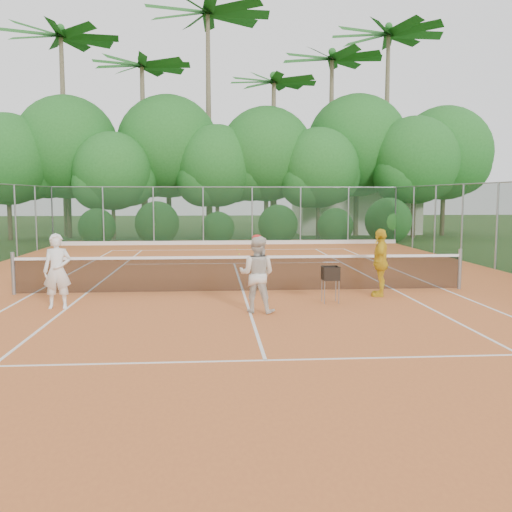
{
  "coord_description": "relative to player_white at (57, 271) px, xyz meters",
  "views": [
    {
      "loc": [
        -0.8,
        -14.97,
        2.56
      ],
      "look_at": [
        0.25,
        -1.2,
        1.1
      ],
      "focal_mm": 40.0,
      "sensor_mm": 36.0,
      "label": 1
    }
  ],
  "objects": [
    {
      "name": "ground",
      "position": [
        4.31,
        1.91,
        -0.87
      ],
      "size": [
        120.0,
        120.0,
        0.0
      ],
      "primitive_type": "plane",
      "color": "#274518",
      "rests_on": "ground"
    },
    {
      "name": "clay_court",
      "position": [
        4.31,
        1.91,
        -0.86
      ],
      "size": [
        18.0,
        36.0,
        0.02
      ],
      "primitive_type": "cube",
      "color": "#C7662E",
      "rests_on": "ground"
    },
    {
      "name": "club_building",
      "position": [
        13.31,
        25.91,
        0.63
      ],
      "size": [
        8.0,
        5.0,
        3.0
      ],
      "primitive_type": "cube",
      "color": "beige",
      "rests_on": "ground"
    },
    {
      "name": "tennis_net",
      "position": [
        4.31,
        1.91,
        -0.34
      ],
      "size": [
        11.97,
        0.1,
        1.1
      ],
      "color": "gray",
      "rests_on": "clay_court"
    },
    {
      "name": "player_white",
      "position": [
        0.0,
        0.0,
        0.0
      ],
      "size": [
        0.64,
        0.44,
        1.7
      ],
      "primitive_type": "imported",
      "rotation": [
        0.0,
        0.0,
        0.06
      ],
      "color": "white",
      "rests_on": "clay_court"
    },
    {
      "name": "player_center_grp",
      "position": [
        4.47,
        -0.79,
        -0.01
      ],
      "size": [
        0.97,
        0.86,
        1.71
      ],
      "color": "silver",
      "rests_on": "clay_court"
    },
    {
      "name": "player_yellow",
      "position": [
        7.75,
        1.0,
        0.01
      ],
      "size": [
        0.72,
        1.09,
        1.72
      ],
      "primitive_type": "imported",
      "rotation": [
        0.0,
        0.0,
        -1.9
      ],
      "color": "gold",
      "rests_on": "clay_court"
    },
    {
      "name": "ball_hopper",
      "position": [
        6.3,
        0.18,
        -0.16
      ],
      "size": [
        0.38,
        0.38,
        0.87
      ],
      "rotation": [
        0.0,
        0.0,
        0.41
      ],
      "color": "gray",
      "rests_on": "clay_court"
    },
    {
      "name": "stray_ball_a",
      "position": [
        4.65,
        11.44,
        -0.82
      ],
      "size": [
        0.07,
        0.07,
        0.07
      ],
      "primitive_type": "sphere",
      "color": "#CAD331",
      "rests_on": "clay_court"
    },
    {
      "name": "stray_ball_b",
      "position": [
        4.64,
        13.52,
        -0.82
      ],
      "size": [
        0.07,
        0.07,
        0.07
      ],
      "primitive_type": "sphere",
      "color": "#AFCC2F",
      "rests_on": "clay_court"
    },
    {
      "name": "stray_ball_c",
      "position": [
        5.64,
        12.35,
        -0.82
      ],
      "size": [
        0.07,
        0.07,
        0.07
      ],
      "primitive_type": "sphere",
      "color": "gold",
      "rests_on": "clay_court"
    },
    {
      "name": "court_markings",
      "position": [
        4.31,
        1.91,
        -0.85
      ],
      "size": [
        11.03,
        23.83,
        0.01
      ],
      "color": "white",
      "rests_on": "clay_court"
    },
    {
      "name": "fence_back",
      "position": [
        4.31,
        16.91,
        0.65
      ],
      "size": [
        18.07,
        0.07,
        3.0
      ],
      "color": "#19381E",
      "rests_on": "clay_court"
    },
    {
      "name": "tropical_treeline",
      "position": [
        5.74,
        22.13,
        4.24
      ],
      "size": [
        32.1,
        8.49,
        15.03
      ],
      "color": "brown",
      "rests_on": "ground"
    }
  ]
}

